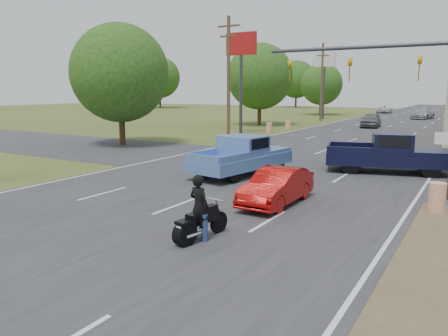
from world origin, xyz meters
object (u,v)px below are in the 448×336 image
Objects in this scene: motorcycle at (198,224)px; navy_pickup at (392,153)px; distant_car_grey at (371,120)px; distant_car_white at (385,109)px; red_convertible at (277,187)px; blue_pickup at (243,155)px; rider at (199,210)px; distant_car_silver at (423,113)px.

motorcycle is 0.32× the size of navy_pickup.
distant_car_grey reaches higher than distant_car_white.
blue_pickup reaches higher than red_convertible.
rider is 0.32× the size of distant_car_silver.
red_convertible is 4.66m from motorcycle.
blue_pickup is (-3.72, 4.37, 0.31)m from red_convertible.
blue_pickup is at bearing 93.42° from distant_car_white.
rider is 57.88m from distant_car_silver.
rider is 0.36× the size of distant_car_white.
distant_car_silver is (2.31, 48.90, -0.18)m from blue_pickup.
distant_car_grey is at bearing 104.83° from motorcycle.
distant_car_white is at bearing 104.51° from blue_pickup.
blue_pickup reaches higher than distant_car_silver.
distant_car_white is at bearing 92.51° from distant_car_grey.
distant_car_grey is at bearing -75.16° from rider.
rider is at bearing 90.00° from motorcycle.
distant_car_white is at bearing 128.08° from distant_car_silver.
distant_car_grey is at bearing 96.77° from distant_car_white.
rider is at bearing -59.34° from blue_pickup.
distant_car_grey is (-4.55, 35.36, 0.15)m from red_convertible.
distant_car_grey is 32.30m from distant_car_white.
navy_pickup reaches higher than red_convertible.
distant_car_silver is 16.08m from distant_car_white.
motorcycle is at bearing -59.47° from blue_pickup.
distant_car_silver is at bearing 99.85° from motorcycle.
distant_car_silver reaches higher than red_convertible.
distant_car_white reaches higher than red_convertible.
distant_car_silver is (-3.80, 44.70, -0.22)m from navy_pickup.
motorcycle is at bearing 95.53° from distant_car_white.
red_convertible is 4.61m from rider.
motorcycle is 0.44× the size of distant_car_grey.
navy_pickup reaches higher than blue_pickup.
blue_pickup is 7.41m from navy_pickup.
red_convertible is 67.95m from distant_car_white.
rider is (-0.25, -4.60, 0.22)m from red_convertible.
navy_pickup is at bearing 75.13° from red_convertible.
red_convertible is 8.90m from navy_pickup.
red_convertible is 0.61× the size of navy_pickup.
blue_pickup reaches higher than distant_car_grey.
red_convertible is 2.25× the size of rider.
motorcycle is at bearing -79.94° from distant_car_silver.
navy_pickup is at bearing -92.62° from rider.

